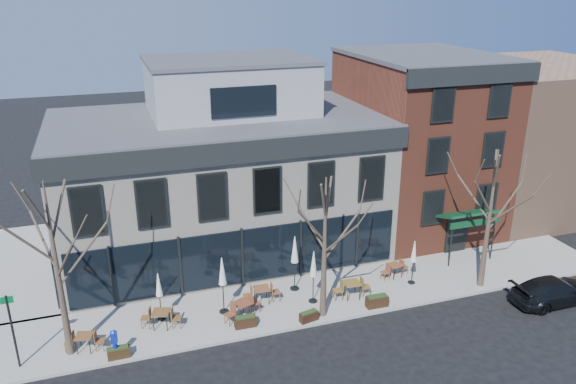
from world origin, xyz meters
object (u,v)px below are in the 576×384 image
object	(u,v)px
parked_sedan	(554,291)
cafe_set_0	(85,341)
call_box	(115,343)
umbrella_0	(159,287)

from	to	relation	value
parked_sedan	cafe_set_0	distance (m)	22.65
call_box	umbrella_0	xyz separation A→B (m)	(2.18, 2.38, 0.98)
parked_sedan	umbrella_0	distance (m)	19.58
call_box	umbrella_0	distance (m)	3.37
parked_sedan	umbrella_0	xyz separation A→B (m)	(-19.02, 4.49, 1.23)
call_box	umbrella_0	world-z (taller)	umbrella_0
call_box	cafe_set_0	distance (m)	1.61
cafe_set_0	parked_sedan	bearing A→B (deg)	-7.87
cafe_set_0	umbrella_0	distance (m)	3.91
call_box	cafe_set_0	xyz separation A→B (m)	(-1.24, 0.99, -0.28)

